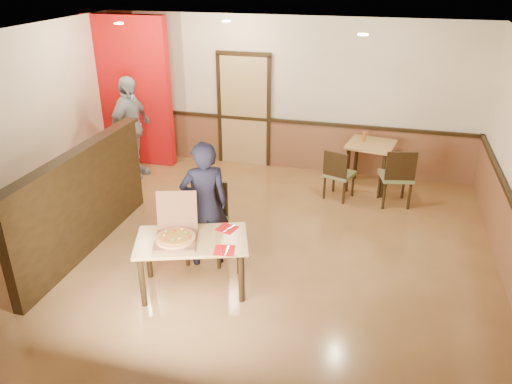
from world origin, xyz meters
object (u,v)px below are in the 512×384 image
Objects in this scene: side_table at (370,153)px; condiment at (364,136)px; diner at (205,205)px; diner_chair at (207,218)px; passerby at (130,128)px; main_table at (192,247)px; side_chair_right at (397,175)px; side_chair_left at (338,173)px; pizza_box at (176,235)px.

side_table is 0.31m from condiment.
diner reaches higher than side_table.
diner_chair is 3.22m from passerby.
side_table reaches higher than main_table.
main_table is 0.87× the size of diner.
side_chair_right is 6.26× the size of condiment.
condiment is (4.09, 0.67, -0.02)m from passerby.
diner_chair is 1.20× the size of side_chair_left.
pizza_box is at bearing 82.04° from side_chair_left.
condiment is (-0.14, 0.10, 0.26)m from side_table.
side_table is 0.48× the size of passerby.
diner_chair is at bearing 67.37° from pizza_box.
condiment reaches higher than side_chair_left.
diner is 3.56m from condiment.
passerby is at bearing 129.88° from diner_chair.
side_chair_left is at bearing 45.83° from main_table.
main_table is 0.77m from diner_chair.
side_chair_right is (0.94, -0.01, 0.07)m from side_chair_left.
side_table is at bearing 44.01° from pizza_box.
pizza_box reaches higher than diner_chair.
side_chair_left is 3.78m from passerby.
diner_chair reaches higher than condiment.
side_chair_left is at bearing -149.81° from diner.
diner_chair is at bearing 77.33° from main_table.
diner_chair is 6.58× the size of condiment.
diner is (-1.45, -2.37, 0.37)m from side_chair_left.
pizza_box is (-0.12, -0.67, -0.09)m from diner.
passerby is (-4.22, -0.57, 0.29)m from side_table.
pizza_box is (-0.08, -0.82, 0.19)m from diner_chair.
diner_chair is at bearing 75.55° from side_chair_left.
diner_chair is 1.53× the size of pizza_box.
side_chair_right is 1.01m from condiment.
diner reaches higher than condiment.
diner is 10.71× the size of condiment.
side_chair_right is at bearing -50.33° from condiment.
side_chair_left is (1.40, 2.98, -0.11)m from main_table.
side_chair_left is (1.48, 2.22, -0.09)m from diner_chair.
pizza_box is (2.18, -3.08, -0.16)m from passerby.
main_table is at bearing -115.13° from condiment.
side_table is at bearing -37.53° from condiment.
diner is 0.92× the size of passerby.
side_chair_right reaches higher than side_chair_left.
side_chair_right is (2.42, 2.21, -0.03)m from diner_chair.
side_chair_right is at bearing -163.70° from diner.
side_chair_left is 0.90m from condiment.
passerby reaches higher than side_chair_right.
side_table is (0.47, 0.61, 0.16)m from side_chair_left.
condiment is (0.34, 0.71, 0.42)m from side_chair_left.
side_table is at bearing -66.10° from side_chair_right.
passerby is (-2.35, 3.02, 0.33)m from main_table.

